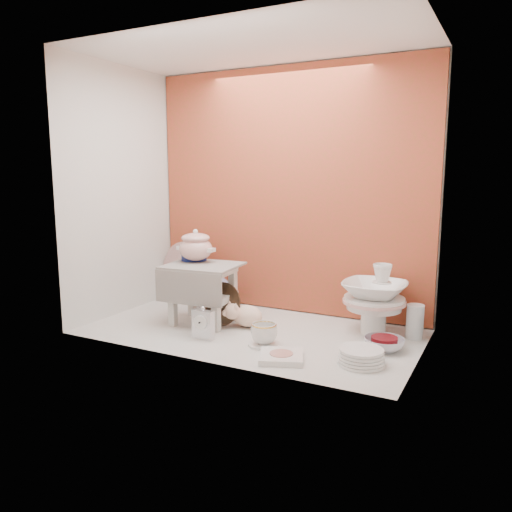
{
  "coord_description": "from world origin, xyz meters",
  "views": [
    {
      "loc": [
        1.25,
        -2.37,
        0.87
      ],
      "look_at": [
        0.02,
        0.02,
        0.42
      ],
      "focal_mm": 35.42,
      "sensor_mm": 36.0,
      "label": 1
    }
  ],
  "objects_px": {
    "dinner_plate_stack": "(361,356)",
    "porcelain_tower": "(374,298)",
    "crystal_bowl": "(384,344)",
    "gold_rim_teacup": "(264,333)",
    "blue_white_vase": "(217,288)",
    "plush_pig": "(247,315)",
    "soup_tureen": "(196,245)",
    "floral_platter": "(185,272)",
    "step_stool": "(203,294)",
    "mantel_clock": "(203,323)"
  },
  "relations": [
    {
      "from": "step_stool",
      "to": "soup_tureen",
      "type": "height_order",
      "value": "soup_tureen"
    },
    {
      "from": "mantel_clock",
      "to": "gold_rim_teacup",
      "type": "relative_size",
      "value": 1.31
    },
    {
      "from": "soup_tureen",
      "to": "crystal_bowl",
      "type": "bearing_deg",
      "value": -1.13
    },
    {
      "from": "blue_white_vase",
      "to": "plush_pig",
      "type": "bearing_deg",
      "value": -36.53
    },
    {
      "from": "mantel_clock",
      "to": "plush_pig",
      "type": "bearing_deg",
      "value": 71.22
    },
    {
      "from": "mantel_clock",
      "to": "porcelain_tower",
      "type": "bearing_deg",
      "value": 35.41
    },
    {
      "from": "blue_white_vase",
      "to": "porcelain_tower",
      "type": "bearing_deg",
      "value": -2.62
    },
    {
      "from": "plush_pig",
      "to": "soup_tureen",
      "type": "bearing_deg",
      "value": 159.29
    },
    {
      "from": "blue_white_vase",
      "to": "plush_pig",
      "type": "distance_m",
      "value": 0.45
    },
    {
      "from": "soup_tureen",
      "to": "floral_platter",
      "type": "height_order",
      "value": "soup_tureen"
    },
    {
      "from": "blue_white_vase",
      "to": "mantel_clock",
      "type": "xyz_separation_m",
      "value": [
        0.25,
        -0.55,
        -0.04
      ]
    },
    {
      "from": "soup_tureen",
      "to": "floral_platter",
      "type": "xyz_separation_m",
      "value": [
        -0.29,
        0.29,
        -0.24
      ]
    },
    {
      "from": "soup_tureen",
      "to": "gold_rim_teacup",
      "type": "bearing_deg",
      "value": -22.72
    },
    {
      "from": "soup_tureen",
      "to": "gold_rim_teacup",
      "type": "relative_size",
      "value": 1.76
    },
    {
      "from": "blue_white_vase",
      "to": "dinner_plate_stack",
      "type": "bearing_deg",
      "value": -25.47
    },
    {
      "from": "crystal_bowl",
      "to": "gold_rim_teacup",
      "type": "bearing_deg",
      "value": -158.94
    },
    {
      "from": "floral_platter",
      "to": "mantel_clock",
      "type": "relative_size",
      "value": 2.36
    },
    {
      "from": "step_stool",
      "to": "plush_pig",
      "type": "bearing_deg",
      "value": 4.71
    },
    {
      "from": "blue_white_vase",
      "to": "mantel_clock",
      "type": "bearing_deg",
      "value": -65.59
    },
    {
      "from": "blue_white_vase",
      "to": "dinner_plate_stack",
      "type": "height_order",
      "value": "blue_white_vase"
    },
    {
      "from": "porcelain_tower",
      "to": "floral_platter",
      "type": "bearing_deg",
      "value": 176.45
    },
    {
      "from": "crystal_bowl",
      "to": "soup_tureen",
      "type": "bearing_deg",
      "value": 178.87
    },
    {
      "from": "soup_tureen",
      "to": "blue_white_vase",
      "type": "xyz_separation_m",
      "value": [
        -0.02,
        0.26,
        -0.31
      ]
    },
    {
      "from": "plush_pig",
      "to": "gold_rim_teacup",
      "type": "xyz_separation_m",
      "value": [
        0.22,
        -0.23,
        -0.0
      ]
    },
    {
      "from": "mantel_clock",
      "to": "porcelain_tower",
      "type": "height_order",
      "value": "porcelain_tower"
    },
    {
      "from": "gold_rim_teacup",
      "to": "plush_pig",
      "type": "bearing_deg",
      "value": 133.79
    },
    {
      "from": "dinner_plate_stack",
      "to": "porcelain_tower",
      "type": "xyz_separation_m",
      "value": [
        -0.07,
        0.47,
        0.16
      ]
    },
    {
      "from": "blue_white_vase",
      "to": "crystal_bowl",
      "type": "bearing_deg",
      "value": -13.99
    },
    {
      "from": "mantel_clock",
      "to": "crystal_bowl",
      "type": "distance_m",
      "value": 0.93
    },
    {
      "from": "blue_white_vase",
      "to": "gold_rim_teacup",
      "type": "xyz_separation_m",
      "value": [
        0.58,
        -0.5,
        -0.07
      ]
    },
    {
      "from": "soup_tureen",
      "to": "porcelain_tower",
      "type": "xyz_separation_m",
      "value": [
        1.0,
        0.21,
        -0.25
      ]
    },
    {
      "from": "crystal_bowl",
      "to": "blue_white_vase",
      "type": "bearing_deg",
      "value": 166.01
    },
    {
      "from": "floral_platter",
      "to": "plush_pig",
      "type": "xyz_separation_m",
      "value": [
        0.63,
        -0.3,
        -0.14
      ]
    },
    {
      "from": "floral_platter",
      "to": "porcelain_tower",
      "type": "distance_m",
      "value": 1.29
    },
    {
      "from": "blue_white_vase",
      "to": "gold_rim_teacup",
      "type": "height_order",
      "value": "blue_white_vase"
    },
    {
      "from": "plush_pig",
      "to": "porcelain_tower",
      "type": "bearing_deg",
      "value": -1.57
    },
    {
      "from": "floral_platter",
      "to": "plush_pig",
      "type": "distance_m",
      "value": 0.71
    },
    {
      "from": "gold_rim_teacup",
      "to": "porcelain_tower",
      "type": "xyz_separation_m",
      "value": [
        0.44,
        0.45,
        0.13
      ]
    },
    {
      "from": "step_stool",
      "to": "gold_rim_teacup",
      "type": "xyz_separation_m",
      "value": [
        0.48,
        -0.18,
        -0.11
      ]
    },
    {
      "from": "step_stool",
      "to": "plush_pig",
      "type": "distance_m",
      "value": 0.29
    },
    {
      "from": "mantel_clock",
      "to": "plush_pig",
      "type": "height_order",
      "value": "mantel_clock"
    },
    {
      "from": "mantel_clock",
      "to": "porcelain_tower",
      "type": "xyz_separation_m",
      "value": [
        0.77,
        0.5,
        0.11
      ]
    },
    {
      "from": "dinner_plate_stack",
      "to": "blue_white_vase",
      "type": "bearing_deg",
      "value": 154.53
    },
    {
      "from": "floral_platter",
      "to": "mantel_clock",
      "type": "bearing_deg",
      "value": -48.3
    },
    {
      "from": "crystal_bowl",
      "to": "plush_pig",
      "type": "bearing_deg",
      "value": 178.73
    },
    {
      "from": "blue_white_vase",
      "to": "porcelain_tower",
      "type": "relative_size",
      "value": 0.68
    },
    {
      "from": "step_stool",
      "to": "gold_rim_teacup",
      "type": "distance_m",
      "value": 0.53
    },
    {
      "from": "mantel_clock",
      "to": "dinner_plate_stack",
      "type": "height_order",
      "value": "mantel_clock"
    },
    {
      "from": "step_stool",
      "to": "crystal_bowl",
      "type": "height_order",
      "value": "step_stool"
    },
    {
      "from": "soup_tureen",
      "to": "floral_platter",
      "type": "relative_size",
      "value": 0.57
    }
  ]
}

